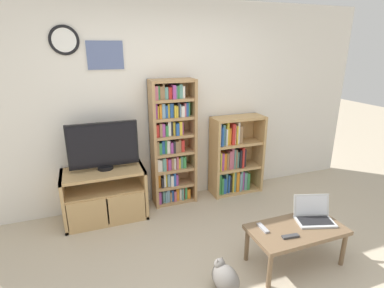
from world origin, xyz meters
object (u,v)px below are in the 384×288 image
Objects in this scene: tv_stand at (105,195)px; bookshelf_short at (232,158)px; television at (103,146)px; coffee_table at (296,232)px; remote_far_from_laptop at (263,228)px; laptop at (313,215)px; remote_near_laptop at (290,236)px; bookshelf_tall at (171,144)px; cat at (225,277)px.

bookshelf_short is (1.79, 0.12, 0.20)m from tv_stand.
tv_stand is at bearing -127.32° from television.
remote_far_from_laptop is at bearing 162.07° from coffee_table.
laptop is 2.55× the size of remote_near_laptop.
bookshelf_tall reaches higher than remote_near_laptop.
remote_near_laptop is at bearing -47.86° from television.
bookshelf_tall reaches higher than remote_far_from_laptop.
television is 5.00× the size of remote_far_from_laptop.
television is 1.99m from remote_far_from_laptop.
laptop reaches higher than remote_far_from_laptop.
tv_stand reaches higher than remote_far_from_laptop.
remote_far_from_laptop is (1.30, -1.41, -0.53)m from television.
bookshelf_tall is (0.89, 0.14, 0.50)m from tv_stand.
coffee_table is at bearing -43.19° from television.
television is at bearing 136.81° from coffee_table.
television reaches higher than tv_stand.
remote_far_from_laptop is (-0.31, 0.10, 0.06)m from coffee_table.
remote_near_laptop is at bearing -99.89° from bookshelf_short.
bookshelf_short is 1.61m from coffee_table.
bookshelf_short is 6.84× the size of remote_near_laptop.
bookshelf_tall is 1.63m from remote_far_from_laptop.
laptop reaches higher than cat.
television is 1.97m from cat.
tv_stand is at bearing 138.31° from coffee_table.
cat is (-0.48, -0.18, -0.27)m from remote_far_from_laptop.
bookshelf_tall is 1.87m from remote_near_laptop.
remote_near_laptop is (1.46, -1.62, -0.53)m from television.
remote_far_from_laptop is (-0.46, -1.49, -0.12)m from bookshelf_short.
bookshelf_tall is 10.12× the size of remote_near_laptop.
bookshelf_tall reaches higher than bookshelf_short.
bookshelf_short is at bearing 3.95° from tv_stand.
bookshelf_tall is 1.88m from laptop.
television is (0.04, 0.05, 0.61)m from tv_stand.
television is 0.49× the size of bookshelf_tall.
coffee_table is at bearing -41.69° from tv_stand.
coffee_table is 5.72× the size of remote_far_from_laptop.
tv_stand is 2.01× the size of cat.
bookshelf_short is 2.69× the size of laptop.
coffee_table is at bearing -12.75° from cat.
remote_far_from_laptop is at bearing -106.99° from bookshelf_short.
remote_near_laptop reaches higher than cat.
remote_far_from_laptop is (0.44, -1.51, -0.43)m from bookshelf_tall.
laptop is at bearing -38.12° from television.
laptop is (0.24, 0.06, 0.11)m from coffee_table.
laptop reaches higher than remote_near_laptop.
laptop is 1.09m from cat.
coffee_table reaches higher than cat.
bookshelf_tall is at bearing 6.47° from television.
tv_stand is 2.17m from remote_near_laptop.
laptop is 0.87× the size of cat.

